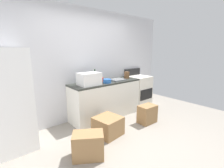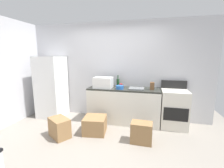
{
  "view_description": "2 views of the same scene",
  "coord_description": "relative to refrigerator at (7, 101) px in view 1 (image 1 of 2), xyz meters",
  "views": [
    {
      "loc": [
        -2.04,
        -1.82,
        1.66
      ],
      "look_at": [
        0.3,
        0.96,
        0.88
      ],
      "focal_mm": 25.67,
      "sensor_mm": 36.0,
      "label": 1
    },
    {
      "loc": [
        0.9,
        -2.54,
        1.68
      ],
      "look_at": [
        0.1,
        0.77,
        1.07
      ],
      "focal_mm": 24.42,
      "sensor_mm": 36.0,
      "label": 2
    }
  ],
  "objects": [
    {
      "name": "refrigerator",
      "position": [
        0.0,
        0.0,
        0.0
      ],
      "size": [
        0.68,
        0.66,
        1.69
      ],
      "primitive_type": "cube",
      "color": "white",
      "rests_on": "ground_plane"
    },
    {
      "name": "coffee_mug",
      "position": [
        1.97,
        0.1,
        0.11
      ],
      "size": [
        0.08,
        0.08,
        0.1
      ],
      "primitive_type": "cylinder",
      "color": "red",
      "rests_on": "kitchen_counter"
    },
    {
      "name": "knife_block",
      "position": [
        2.74,
        0.02,
        0.15
      ],
      "size": [
        0.1,
        0.1,
        0.18
      ],
      "primitive_type": "cube",
      "color": "brown",
      "rests_on": "kitchen_counter"
    },
    {
      "name": "stove_oven",
      "position": [
        3.27,
        0.06,
        -0.38
      ],
      "size": [
        0.6,
        0.61,
        1.1
      ],
      "color": "silver",
      "rests_on": "ground_plane"
    },
    {
      "name": "wall_back",
      "position": [
        1.75,
        0.4,
        0.46
      ],
      "size": [
        5.0,
        0.1,
        2.6
      ],
      "primitive_type": "cube",
      "color": "silver",
      "rests_on": "ground_plane"
    },
    {
      "name": "microwave",
      "position": [
        1.53,
        -0.03,
        0.19
      ],
      "size": [
        0.46,
        0.34,
        0.27
      ],
      "primitive_type": "cube",
      "color": "white",
      "rests_on": "kitchen_counter"
    },
    {
      "name": "mixing_bowl",
      "position": [
        1.98,
        -0.1,
        0.1
      ],
      "size": [
        0.19,
        0.19,
        0.09
      ],
      "primitive_type": "cylinder",
      "color": "#2659A5",
      "rests_on": "kitchen_counter"
    },
    {
      "name": "cardboard_box_large",
      "position": [
        1.53,
        -0.69,
        -0.66
      ],
      "size": [
        0.53,
        0.54,
        0.36
      ],
      "primitive_type": "cube",
      "rotation": [
        0.0,
        0.0,
        0.13
      ],
      "color": "olive",
      "rests_on": "ground_plane"
    },
    {
      "name": "kitchen_counter",
      "position": [
        2.05,
        0.05,
        -0.39
      ],
      "size": [
        1.8,
        0.6,
        0.9
      ],
      "color": "silver",
      "rests_on": "ground_plane"
    },
    {
      "name": "wine_bottle",
      "position": [
        1.86,
        0.23,
        0.17
      ],
      "size": [
        0.07,
        0.07,
        0.3
      ],
      "color": "#193F1E",
      "rests_on": "kitchen_counter"
    },
    {
      "name": "cardboard_box_small",
      "position": [
        0.86,
        -1.03,
        -0.64
      ],
      "size": [
        0.56,
        0.51,
        0.41
      ],
      "primitive_type": "cube",
      "rotation": [
        0.0,
        0.0,
        -0.57
      ],
      "color": "olive",
      "rests_on": "ground_plane"
    },
    {
      "name": "cardboard_box_medium",
      "position": [
        2.56,
        -0.85,
        -0.64
      ],
      "size": [
        0.42,
        0.3,
        0.41
      ],
      "primitive_type": "cube",
      "rotation": [
        0.0,
        0.0,
        -0.04
      ],
      "color": "olive",
      "rests_on": "ground_plane"
    },
    {
      "name": "ground_plane",
      "position": [
        1.75,
        -1.15,
        -0.84
      ],
      "size": [
        6.0,
        6.0,
        0.0
      ],
      "primitive_type": "plane",
      "color": "gray"
    },
    {
      "name": "sink_basin",
      "position": [
        2.37,
        -0.01,
        0.07
      ],
      "size": [
        0.36,
        0.32,
        0.03
      ],
      "primitive_type": "cube",
      "color": "slate",
      "rests_on": "kitchen_counter"
    }
  ]
}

